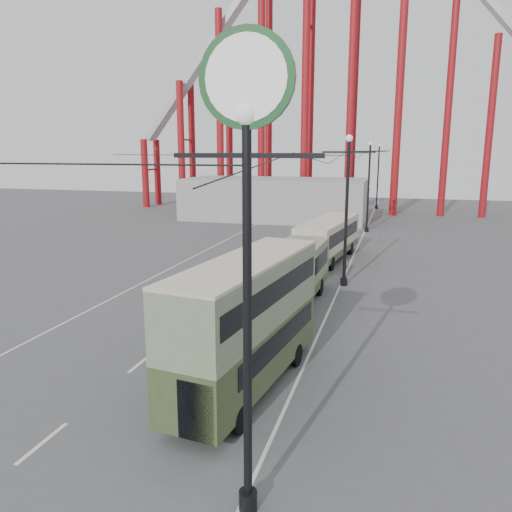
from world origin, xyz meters
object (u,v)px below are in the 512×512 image
(double_decker_bus, at_px, (247,317))
(lamp_post_near, at_px, (247,177))
(single_decker_cream, at_px, (328,238))
(pedestrian, at_px, (172,315))
(single_decker_green, at_px, (287,278))

(double_decker_bus, bearing_deg, lamp_post_near, -65.44)
(lamp_post_near, height_order, single_decker_cream, lamp_post_near)
(lamp_post_near, height_order, pedestrian, lamp_post_near)
(lamp_post_near, relative_size, single_decker_green, 0.97)
(double_decker_bus, relative_size, pedestrian, 4.65)
(pedestrian, bearing_deg, double_decker_bus, 95.93)
(single_decker_green, height_order, pedestrian, single_decker_green)
(single_decker_cream, relative_size, pedestrian, 5.31)
(double_decker_bus, xyz_separation_m, pedestrian, (-4.86, 4.05, -1.69))
(double_decker_bus, bearing_deg, pedestrian, 147.78)
(single_decker_cream, xyz_separation_m, pedestrian, (-4.67, -18.11, -0.80))
(lamp_post_near, relative_size, single_decker_cream, 1.04)
(lamp_post_near, bearing_deg, single_decker_green, 99.03)
(single_decker_green, bearing_deg, lamp_post_near, -78.82)
(single_decker_cream, bearing_deg, lamp_post_near, -78.55)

